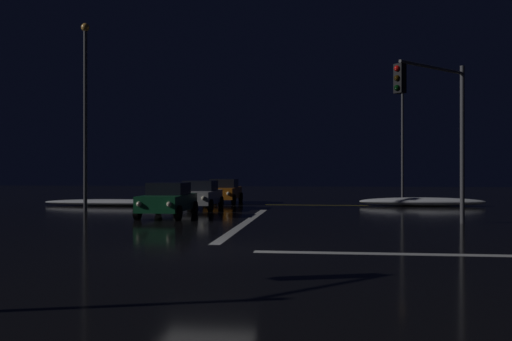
{
  "coord_description": "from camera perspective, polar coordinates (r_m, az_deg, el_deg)",
  "views": [
    {
      "loc": [
        3.01,
        -14.49,
        2.12
      ],
      "look_at": [
        -0.02,
        11.89,
        2.13
      ],
      "focal_mm": 39.14,
      "sensor_mm": 36.0,
      "label": 1
    }
  ],
  "objects": [
    {
      "name": "sedan_silver",
      "position": [
        30.74,
        -5.76,
        -2.47
      ],
      "size": [
        2.02,
        4.33,
        1.57
      ],
      "color": "#B7B7BC",
      "rests_on": "ground"
    },
    {
      "name": "snow_bank_left_curb",
      "position": [
        34.7,
        -13.87,
        -3.19
      ],
      "size": [
        9.33,
        1.5,
        0.39
      ],
      "color": "white",
      "rests_on": "ground"
    },
    {
      "name": "centre_line_ns",
      "position": [
        34.57,
        1.56,
        -3.52
      ],
      "size": [
        22.0,
        0.15,
        0.01
      ],
      "color": "yellow",
      "rests_on": "ground"
    },
    {
      "name": "sedan_green",
      "position": [
        25.77,
        -8.99,
        -2.95
      ],
      "size": [
        2.02,
        4.33,
        1.57
      ],
      "color": "#14512D",
      "rests_on": "ground"
    },
    {
      "name": "snow_bank_right_curb",
      "position": [
        34.91,
        16.61,
        -3.07
      ],
      "size": [
        7.44,
        1.5,
        0.51
      ],
      "color": "white",
      "rests_on": "ground"
    },
    {
      "name": "ground",
      "position": [
        14.95,
        -5.18,
        -8.37
      ],
      "size": [
        120.0,
        120.0,
        0.1
      ],
      "primitive_type": "cube",
      "color": "black"
    },
    {
      "name": "traffic_signal_ne",
      "position": [
        22.52,
        18.06,
        5.7
      ],
      "size": [
        3.17,
        3.17,
        6.33
      ],
      "color": "#4C4C51",
      "rests_on": "ground"
    },
    {
      "name": "streetlamp_left_near",
      "position": [
        31.17,
        -17.04,
        6.55
      ],
      "size": [
        0.44,
        0.44,
        9.96
      ],
      "color": "#424247",
      "rests_on": "ground"
    },
    {
      "name": "sedan_orange",
      "position": [
        36.36,
        -3.32,
        -2.09
      ],
      "size": [
        2.02,
        4.33,
        1.57
      ],
      "color": "#C66014",
      "rests_on": "ground"
    },
    {
      "name": "streetlamp_right_far",
      "position": [
        44.94,
        14.75,
        3.97
      ],
      "size": [
        0.44,
        0.44,
        9.09
      ],
      "color": "#424247",
      "rests_on": "ground"
    },
    {
      "name": "stop_line_north",
      "position": [
        23.07,
        -0.97,
        -5.28
      ],
      "size": [
        0.35,
        14.2,
        0.01
      ],
      "color": "white",
      "rests_on": "ground"
    }
  ]
}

